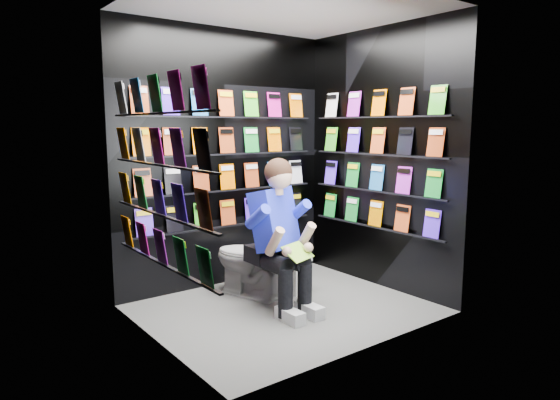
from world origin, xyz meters
TOP-DOWN VIEW (x-y plane):
  - floor at (0.00, 0.00)m, footprint 2.40×2.40m
  - ceiling at (0.00, 0.00)m, footprint 2.40×2.40m
  - wall_back at (0.00, 1.00)m, footprint 2.40×0.04m
  - wall_front at (0.00, -1.00)m, footprint 2.40×0.04m
  - wall_left at (-1.20, 0.00)m, footprint 0.04×2.00m
  - wall_right at (1.20, 0.00)m, footprint 0.04×2.00m
  - comics_back at (0.00, 0.97)m, footprint 2.10×0.06m
  - comics_left at (-1.17, 0.00)m, footprint 0.06×1.70m
  - comics_right at (1.17, 0.00)m, footprint 0.06×1.70m
  - toilet at (-0.04, 0.50)m, footprint 0.64×0.84m
  - longbox at (0.34, 0.41)m, footprint 0.31×0.46m
  - longbox_lid at (0.34, 0.41)m, footprint 0.33×0.48m
  - reader at (-0.04, 0.12)m, footprint 0.79×0.95m
  - held_comic at (-0.04, -0.23)m, footprint 0.32×0.25m

SIDE VIEW (x-z plane):
  - floor at x=0.00m, z-range 0.00..0.00m
  - longbox at x=0.34m, z-range 0.00..0.31m
  - longbox_lid at x=0.34m, z-range 0.31..0.35m
  - toilet at x=-0.04m, z-range 0.00..0.73m
  - held_comic at x=-0.04m, z-range 0.52..0.64m
  - reader at x=-0.04m, z-range 0.05..1.54m
  - wall_back at x=0.00m, z-range 0.00..2.60m
  - wall_front at x=0.00m, z-range 0.00..2.60m
  - wall_left at x=-1.20m, z-range 0.00..2.60m
  - wall_right at x=1.20m, z-range 0.00..2.60m
  - comics_back at x=0.00m, z-range 0.62..1.99m
  - comics_left at x=-1.17m, z-range 0.62..1.99m
  - comics_right at x=1.17m, z-range 0.62..1.99m
  - ceiling at x=0.00m, z-range 2.60..2.60m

